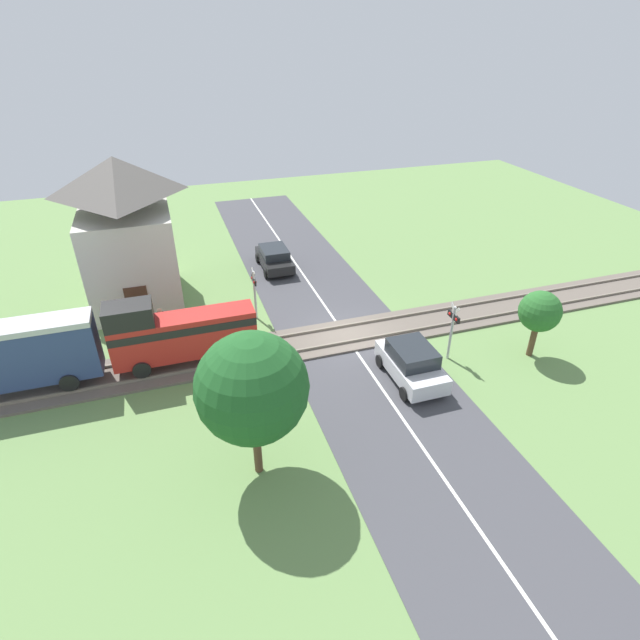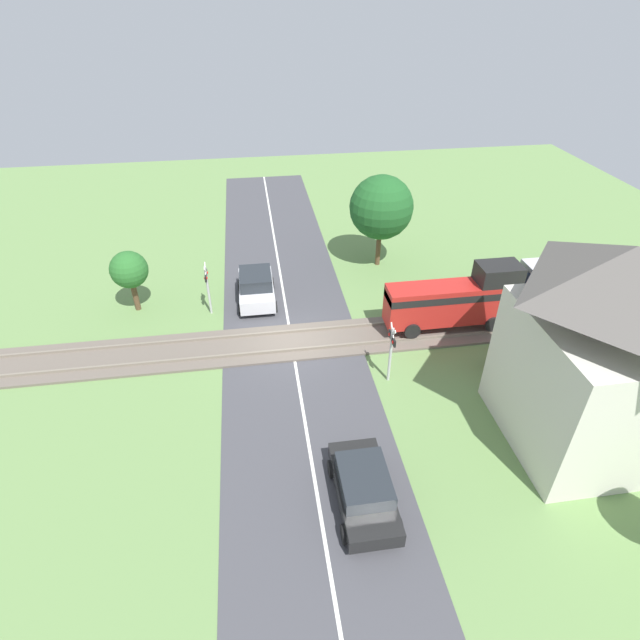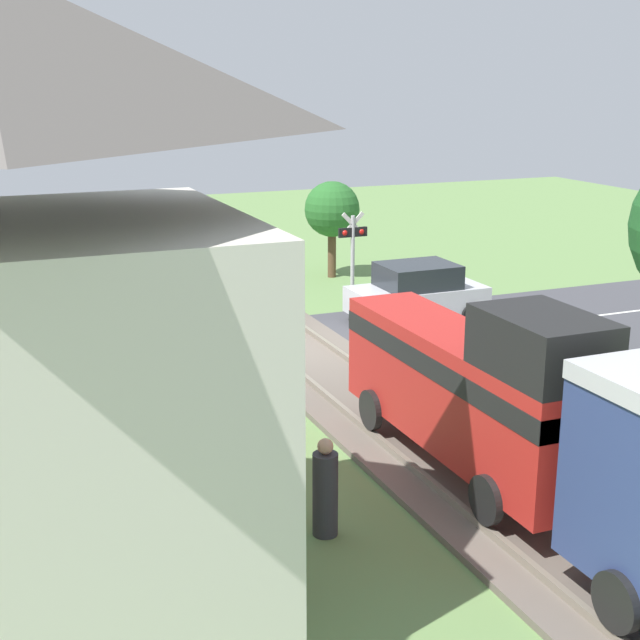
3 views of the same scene
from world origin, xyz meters
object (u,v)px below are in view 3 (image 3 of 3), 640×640
Objects in this scene: train at (632,472)px; pedestrian_by_station at (325,491)px; car_near_crossing at (417,293)px; crossing_signal_east_approach at (216,338)px; station_building at (6,340)px; crossing_signal_west_approach at (353,246)px.

train reaches higher than pedestrian_by_station.
car_near_crossing is 8.98m from crossing_signal_east_approach.
train is at bearing 72.82° from car_near_crossing.
station_building reaches higher than pedestrian_by_station.
pedestrian_by_station is (-4.29, -1.03, -3.13)m from station_building.
train is 13.75m from car_near_crossing.
train reaches higher than crossing_signal_east_approach.
pedestrian_by_station is (2.88, -3.12, -1.16)m from train.
crossing_signal_east_approach is (7.22, 5.26, 0.97)m from car_near_crossing.
station_building is at bearing 55.15° from crossing_signal_east_approach.
crossing_signal_west_approach is 1.81× the size of pedestrian_by_station.
train reaches higher than crossing_signal_west_approach.
pedestrian_by_station is at bearing -47.35° from train.
train is 3.76× the size of car_near_crossing.
car_near_crossing is 2.40× the size of pedestrian_by_station.
car_near_crossing is 1.32× the size of crossing_signal_west_approach.
car_near_crossing is at bearing -143.90° from crossing_signal_east_approach.
train is at bearing 78.45° from crossing_signal_west_approach.
train is at bearing 111.97° from crossing_signal_east_approach.
station_building is at bearing 44.46° from car_near_crossing.
train is 1.79× the size of station_building.
crossing_signal_west_approach is 1.00× the size of crossing_signal_east_approach.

